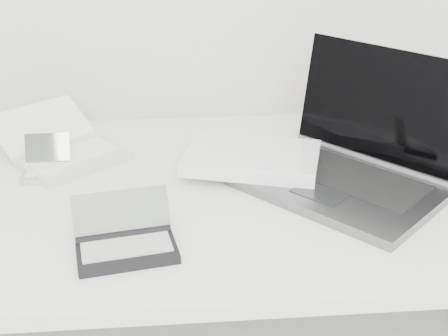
{
  "coord_description": "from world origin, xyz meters",
  "views": [
    {
      "loc": [
        -0.13,
        0.39,
        1.34
      ],
      "look_at": [
        -0.03,
        1.51,
        0.79
      ],
      "focal_mm": 50.0,
      "sensor_mm": 36.0,
      "label": 1
    }
  ],
  "objects": [
    {
      "name": "desk",
      "position": [
        0.0,
        1.55,
        0.68
      ],
      "size": [
        1.6,
        0.8,
        0.73
      ],
      "color": "white",
      "rests_on": "ground"
    },
    {
      "name": "laptop_large",
      "position": [
        0.18,
        1.56,
        0.77
      ],
      "size": [
        0.6,
        0.51,
        0.27
      ],
      "rotation": [
        0.0,
        0.0,
        -0.82
      ],
      "color": "slate",
      "rests_on": "desk"
    },
    {
      "name": "netbook_open_white",
      "position": [
        -0.38,
        1.72,
        0.75
      ],
      "size": [
        0.35,
        0.36,
        0.09
      ],
      "rotation": [
        0.0,
        0.0,
        0.68
      ],
      "color": "silver",
      "rests_on": "desk"
    },
    {
      "name": "pda_silver",
      "position": [
        -0.41,
        1.64,
        0.75
      ],
      "size": [
        0.1,
        0.11,
        0.08
      ],
      "rotation": [
        0.0,
        0.0,
        0.02
      ],
      "color": "silver",
      "rests_on": "desk"
    },
    {
      "name": "palmtop_charcoal",
      "position": [
        -0.22,
        1.32,
        0.75
      ],
      "size": [
        0.19,
        0.16,
        0.09
      ],
      "rotation": [
        0.0,
        0.0,
        0.18
      ],
      "color": "black",
      "rests_on": "desk"
    }
  ]
}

